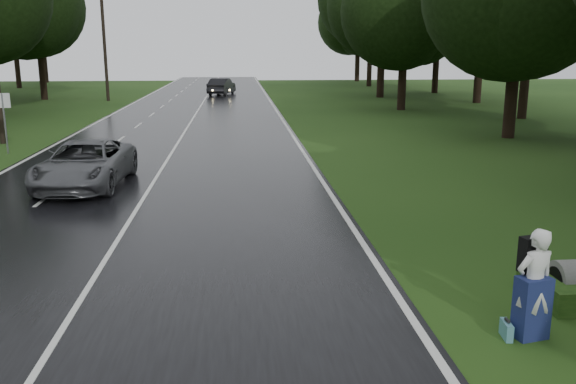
# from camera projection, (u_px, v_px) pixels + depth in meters

# --- Properties ---
(ground) EXTENTS (160.00, 160.00, 0.00)m
(ground) POSITION_uv_depth(u_px,v_px,m) (83.00, 298.00, 11.20)
(ground) COLOR #244314
(ground) RESTS_ON ground
(road) EXTENTS (12.00, 140.00, 0.04)m
(road) POSITION_uv_depth(u_px,v_px,m) (180.00, 140.00, 30.59)
(road) COLOR black
(road) RESTS_ON ground
(lane_center) EXTENTS (0.12, 140.00, 0.01)m
(lane_center) POSITION_uv_depth(u_px,v_px,m) (180.00, 139.00, 30.58)
(lane_center) COLOR silver
(lane_center) RESTS_ON road
(grey_car) EXTENTS (2.75, 5.51, 1.50)m
(grey_car) POSITION_uv_depth(u_px,v_px,m) (85.00, 164.00, 20.02)
(grey_car) COLOR #505256
(grey_car) RESTS_ON road
(far_car) EXTENTS (2.82, 5.22, 1.63)m
(far_car) POSITION_uv_depth(u_px,v_px,m) (222.00, 86.00, 60.22)
(far_car) COLOR black
(far_car) RESTS_ON road
(hitchhiker) EXTENTS (0.74, 0.70, 1.81)m
(hitchhiker) POSITION_uv_depth(u_px,v_px,m) (533.00, 287.00, 9.51)
(hitchhiker) COLOR silver
(hitchhiker) RESTS_ON ground
(suitcase) EXTENTS (0.15, 0.39, 0.27)m
(suitcase) POSITION_uv_depth(u_px,v_px,m) (506.00, 330.00, 9.63)
(suitcase) COLOR teal
(suitcase) RESTS_ON ground
(utility_pole_mid) EXTENTS (1.80, 0.28, 10.92)m
(utility_pole_mid) POSITION_uv_depth(u_px,v_px,m) (3.00, 143.00, 29.51)
(utility_pole_mid) COLOR black
(utility_pole_mid) RESTS_ON ground
(utility_pole_far) EXTENTS (1.80, 0.28, 10.85)m
(utility_pole_far) POSITION_uv_depth(u_px,v_px,m) (108.00, 101.00, 53.74)
(utility_pole_far) COLOR black
(utility_pole_far) RESTS_ON ground
(road_sign_b) EXTENTS (0.63, 0.10, 2.64)m
(road_sign_b) POSITION_uv_depth(u_px,v_px,m) (8.00, 154.00, 26.67)
(road_sign_b) COLOR white
(road_sign_b) RESTS_ON ground
(tree_left_f) EXTENTS (9.19, 9.19, 14.36)m
(tree_left_f) POSITION_uv_depth(u_px,v_px,m) (45.00, 100.00, 55.08)
(tree_left_f) COLOR black
(tree_left_f) RESTS_ON ground
(tree_right_d) EXTENTS (7.63, 7.63, 11.92)m
(tree_right_d) POSITION_uv_depth(u_px,v_px,m) (508.00, 138.00, 31.43)
(tree_right_d) COLOR black
(tree_right_d) RESTS_ON ground
(tree_right_e) EXTENTS (7.66, 7.66, 11.97)m
(tree_right_e) POSITION_uv_depth(u_px,v_px,m) (401.00, 110.00, 45.81)
(tree_right_e) COLOR black
(tree_right_e) RESTS_ON ground
(tree_right_f) EXTENTS (9.11, 9.11, 14.24)m
(tree_right_f) POSITION_uv_depth(u_px,v_px,m) (380.00, 97.00, 57.64)
(tree_right_f) COLOR black
(tree_right_f) RESTS_ON ground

